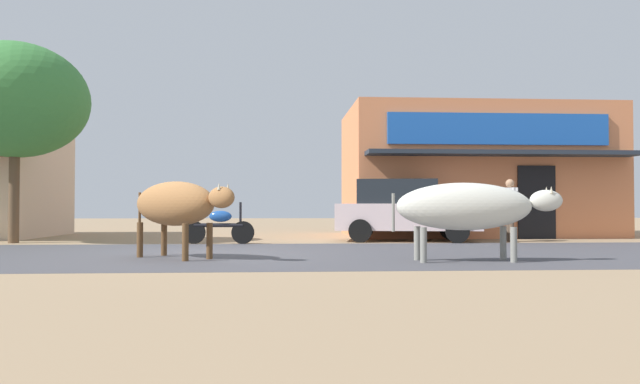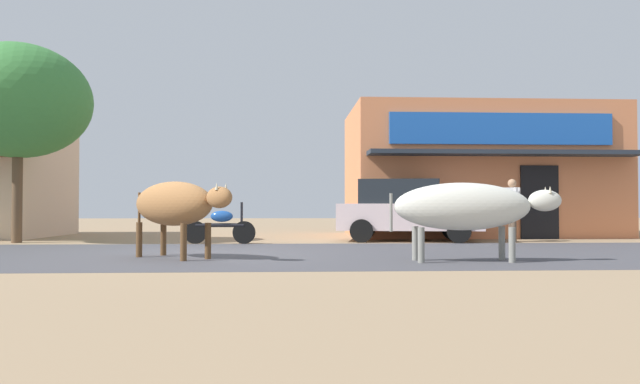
{
  "view_description": "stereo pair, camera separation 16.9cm",
  "coord_description": "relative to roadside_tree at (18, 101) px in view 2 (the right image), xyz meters",
  "views": [
    {
      "loc": [
        1.37,
        -12.05,
        0.9
      ],
      "look_at": [
        2.26,
        1.24,
        1.23
      ],
      "focal_mm": 34.87,
      "sensor_mm": 36.0,
      "label": 1
    },
    {
      "loc": [
        1.54,
        -12.06,
        0.9
      ],
      "look_at": [
        2.26,
        1.24,
        1.23
      ],
      "focal_mm": 34.87,
      "sensor_mm": 36.0,
      "label": 2
    }
  ],
  "objects": [
    {
      "name": "pedestrian_by_shop",
      "position": [
        12.77,
        -0.24,
        -2.65
      ],
      "size": [
        0.47,
        0.61,
        1.65
      ],
      "color": "brown",
      "rests_on": "ground"
    },
    {
      "name": "storefront_right_club",
      "position": [
        12.97,
        3.49,
        -1.6
      ],
      "size": [
        8.05,
        5.63,
        4.03
      ],
      "color": "#DB7F50",
      "rests_on": "ground"
    },
    {
      "name": "cow_far_dark",
      "position": [
        9.84,
        -6.01,
        -2.71
      ],
      "size": [
        2.9,
        0.76,
        1.31
      ],
      "color": "silver",
      "rests_on": "ground"
    },
    {
      "name": "asphalt_road",
      "position": [
        5.31,
        -4.15,
        -3.62
      ],
      "size": [
        72.0,
        6.73,
        0.0
      ],
      "primitive_type": "cube",
      "color": "#47464C",
      "rests_on": "ground"
    },
    {
      "name": "parked_hatchback_car",
      "position": [
        10.05,
        0.25,
        -2.78
      ],
      "size": [
        4.0,
        2.33,
        1.64
      ],
      "color": "silver",
      "rests_on": "ground"
    },
    {
      "name": "parked_motorcycle",
      "position": [
        5.24,
        -0.71,
        -3.16
      ],
      "size": [
        1.78,
        0.3,
        1.03
      ],
      "color": "black",
      "rests_on": "ground"
    },
    {
      "name": "ground",
      "position": [
        5.31,
        -4.15,
        -3.62
      ],
      "size": [
        80.0,
        80.0,
        0.0
      ],
      "primitive_type": "plane",
      "color": "#9A7E5D"
    },
    {
      "name": "cow_near_brown",
      "position": [
        4.88,
        -5.07,
        -2.66
      ],
      "size": [
        2.18,
        2.07,
        1.36
      ],
      "color": "#9A673B",
      "rests_on": "ground"
    },
    {
      "name": "roadside_tree",
      "position": [
        0.0,
        0.0,
        0.0
      ],
      "size": [
        3.65,
        3.65,
        5.09
      ],
      "color": "brown",
      "rests_on": "ground"
    }
  ]
}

